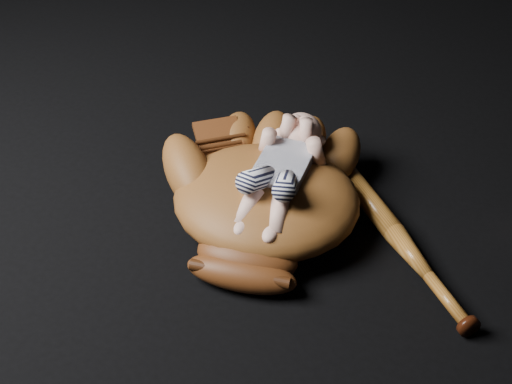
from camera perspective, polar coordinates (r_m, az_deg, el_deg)
baseball_glove at (r=1.43m, az=0.84°, el=0.01°), size 0.52×0.58×0.17m
newborn_baby at (r=1.40m, az=1.88°, el=1.70°), size 0.17×0.36×0.14m
baseball_bat at (r=1.44m, az=11.54°, el=-3.89°), size 0.35×0.40×0.05m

